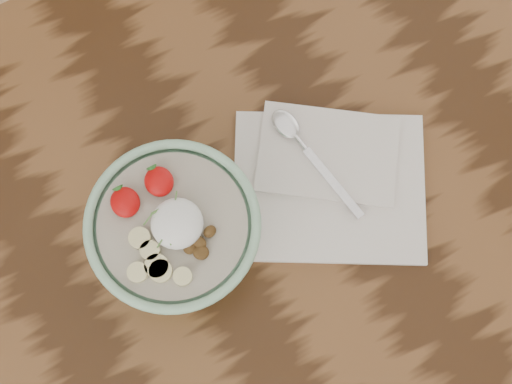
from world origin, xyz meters
TOP-DOWN VIEW (x-y plane):
  - table at (0.00, 0.00)cm, footprint 160.00×90.00cm
  - breakfast_bowl at (-3.02, 2.15)cm, footprint 20.68×20.68cm
  - napkin at (17.94, 0.37)cm, footprint 31.95×30.08cm
  - spoon at (16.74, 7.01)cm, footprint 5.11×18.29cm

SIDE VIEW (x-z plane):
  - table at x=0.00cm, z-range 28.20..103.20cm
  - napkin at x=17.94cm, z-range 74.87..76.43cm
  - spoon at x=16.74cm, z-range 76.47..77.43cm
  - breakfast_bowl at x=-3.02cm, z-range 75.02..89.00cm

